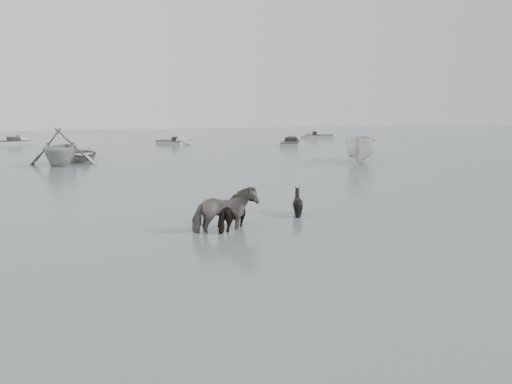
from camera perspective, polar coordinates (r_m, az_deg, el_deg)
ground at (r=15.64m, az=3.59°, el=-3.42°), size 140.00×140.00×0.00m
pony_pinto at (r=14.27m, az=-3.61°, el=-1.51°), size 1.88×0.93×1.55m
pony_dark at (r=14.60m, az=-1.95°, el=-1.58°), size 1.58×1.70×1.38m
pony_black at (r=16.72m, az=4.78°, el=-0.57°), size 1.34×1.29×1.15m
rowboat_lead at (r=36.12m, az=-19.56°, el=4.27°), size 3.80×5.04×0.99m
rowboat_trail at (r=33.35m, az=-21.43°, el=5.03°), size 4.77×5.29×2.46m
boat_small at (r=32.92m, az=11.96°, el=4.97°), size 4.48×5.13×1.93m
skiff_port at (r=46.59m, az=3.97°, el=5.74°), size 3.89×5.41×0.75m
skiff_mid at (r=49.12m, az=-9.42°, el=5.84°), size 3.96×4.64×0.75m
skiff_star at (r=59.22m, az=7.23°, el=6.52°), size 4.73×3.32×0.75m
skiff_far at (r=53.43m, az=-26.92°, el=5.23°), size 6.39×4.36×0.75m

